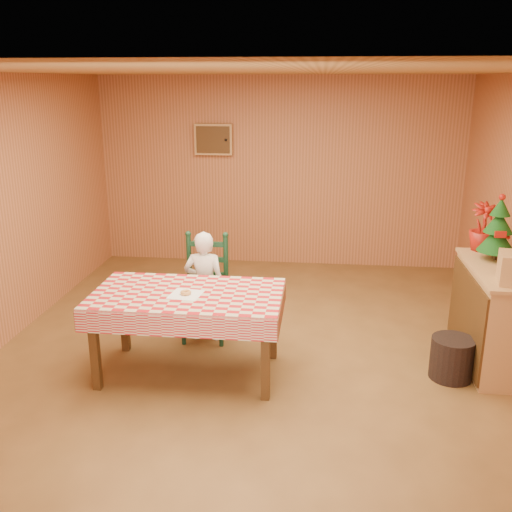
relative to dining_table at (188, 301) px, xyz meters
The scene contains 11 objects.
ground 0.94m from the dining_table, 33.42° to the left, with size 6.00×6.00×0.00m, color brown.
cabin_walls 1.54m from the dining_table, 58.92° to the left, with size 5.10×6.05×2.65m.
dining_table is the anchor object (origin of this frame).
ladder_chair 0.81m from the dining_table, 90.00° to the left, with size 0.44×0.40×1.08m.
seated_child 0.74m from the dining_table, 90.00° to the left, with size 0.41×0.27×1.12m, color white.
napkin 0.10m from the dining_table, 90.00° to the right, with size 0.26×0.26×0.00m, color white.
donut 0.11m from the dining_table, 90.00° to the right, with size 0.09×0.09×0.03m, color #D7944D.
shelf_unit 2.80m from the dining_table, 10.65° to the left, with size 0.54×1.24×0.93m.
christmas_tree 2.90m from the dining_table, 15.55° to the left, with size 0.34×0.34×0.62m.
flower_arrangement 2.94m from the dining_table, 21.53° to the left, with size 0.26×0.26×0.47m, color #9A170E.
storage_bin 2.38m from the dining_table, ahead, with size 0.37×0.37×0.37m, color black.
Camera 1 is at (0.58, -4.87, 2.53)m, focal length 40.00 mm.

